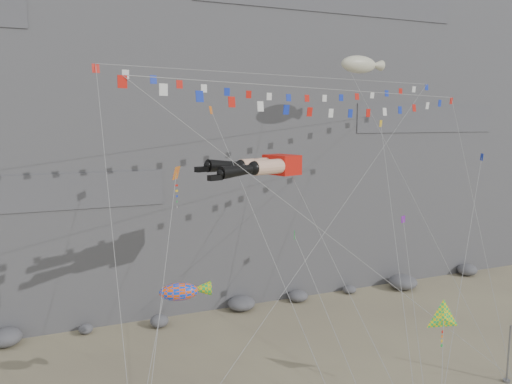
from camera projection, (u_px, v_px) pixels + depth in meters
cliff at (194, 57)px, 57.40m from camera, size 80.00×28.00×50.00m
talus_boulders at (241, 304)px, 47.15m from camera, size 60.00×3.00×1.20m
anchor_pole_right at (509, 354)px, 33.94m from camera, size 0.12×0.12×4.09m
legs_kite at (259, 167)px, 33.88m from camera, size 8.86×15.85×20.63m
flag_banner_upper at (298, 77)px, 38.93m from camera, size 30.87×17.29×29.62m
flag_banner_lower at (342, 90)px, 31.93m from camera, size 28.93×11.32×23.22m
harlequin_kite at (176, 174)px, 29.97m from camera, size 5.32×10.02×17.76m
fish_windsock at (179, 292)px, 28.29m from camera, size 5.82×5.86×10.29m
delta_kite at (444, 319)px, 31.00m from camera, size 6.94×6.75×10.04m
blimp_windsock at (359, 65)px, 42.81m from camera, size 5.41×15.39×26.83m
small_kite_a at (213, 115)px, 34.05m from camera, size 3.93×15.27×23.73m
small_kite_b at (404, 222)px, 38.35m from camera, size 6.71×11.17×15.85m
small_kite_c at (296, 238)px, 30.88m from camera, size 2.31×8.41×13.35m
small_kite_d at (381, 129)px, 38.50m from camera, size 7.40×14.45×23.28m
small_kite_e at (481, 161)px, 36.84m from camera, size 10.73×8.17×19.61m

